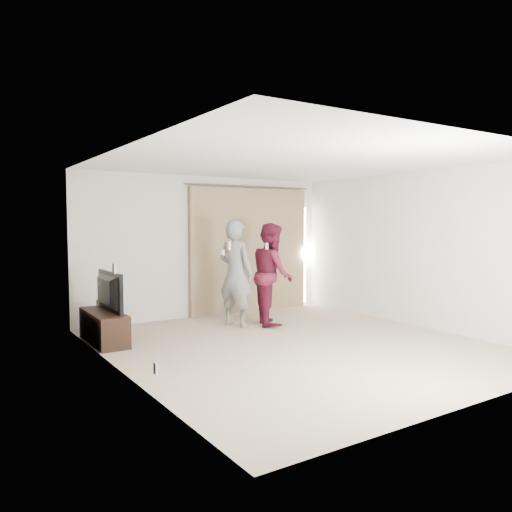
{
  "coord_description": "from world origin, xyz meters",
  "views": [
    {
      "loc": [
        -4.3,
        -5.55,
        1.77
      ],
      "look_at": [
        0.08,
        1.2,
        1.21
      ],
      "focal_mm": 35.0,
      "sensor_mm": 36.0,
      "label": 1
    }
  ],
  "objects_px": {
    "tv": "(103,292)",
    "person_woman": "(272,274)",
    "person_man": "(236,273)",
    "tv_console": "(104,327)"
  },
  "relations": [
    {
      "from": "tv",
      "to": "person_man",
      "type": "xyz_separation_m",
      "value": [
        2.21,
        -0.03,
        0.14
      ]
    },
    {
      "from": "person_man",
      "to": "person_woman",
      "type": "bearing_deg",
      "value": -19.03
    },
    {
      "from": "tv_console",
      "to": "tv",
      "type": "bearing_deg",
      "value": 0.0
    },
    {
      "from": "tv",
      "to": "person_man",
      "type": "bearing_deg",
      "value": -91.22
    },
    {
      "from": "tv_console",
      "to": "person_man",
      "type": "bearing_deg",
      "value": -0.78
    },
    {
      "from": "person_man",
      "to": "person_woman",
      "type": "relative_size",
      "value": 1.02
    },
    {
      "from": "tv_console",
      "to": "person_man",
      "type": "relative_size",
      "value": 0.67
    },
    {
      "from": "tv_console",
      "to": "person_woman",
      "type": "height_order",
      "value": "person_woman"
    },
    {
      "from": "tv",
      "to": "person_woman",
      "type": "relative_size",
      "value": 0.58
    },
    {
      "from": "person_man",
      "to": "person_woman",
      "type": "height_order",
      "value": "person_man"
    }
  ]
}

